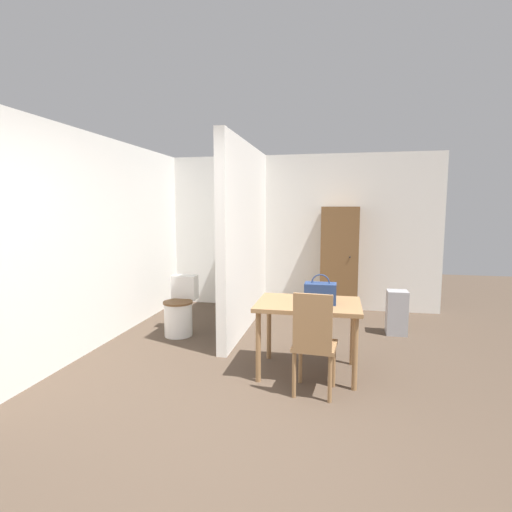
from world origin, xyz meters
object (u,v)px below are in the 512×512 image
object	(u,v)px
dining_table	(308,311)
wooden_cabinet	(339,260)
handbag	(320,293)
space_heater	(397,312)
toilet	(180,310)
wooden_chair	(314,341)

from	to	relation	value
dining_table	wooden_cabinet	bearing A→B (deg)	82.90
handbag	dining_table	bearing A→B (deg)	170.16
space_heater	toilet	bearing A→B (deg)	-168.57
wooden_chair	handbag	distance (m)	0.57
wooden_chair	toilet	xyz separation A→B (m)	(-1.82, 1.40, -0.18)
wooden_chair	toilet	bearing A→B (deg)	147.43
toilet	handbag	xyz separation A→B (m)	(1.85, -0.93, 0.51)
wooden_chair	handbag	world-z (taller)	handbag
dining_table	wooden_chair	xyz separation A→B (m)	(0.08, -0.49, -0.14)
handbag	space_heater	distance (m)	1.84
wooden_chair	wooden_cabinet	world-z (taller)	wooden_cabinet
wooden_chair	wooden_cabinet	size ratio (longest dim) A/B	0.56
toilet	dining_table	bearing A→B (deg)	-27.75
dining_table	toilet	bearing A→B (deg)	152.25
dining_table	toilet	size ratio (longest dim) A/B	1.35
dining_table	space_heater	distance (m)	1.84
dining_table	wooden_cabinet	size ratio (longest dim) A/B	0.61
dining_table	handbag	world-z (taller)	handbag
wooden_chair	handbag	size ratio (longest dim) A/B	3.08
dining_table	wooden_cabinet	world-z (taller)	wooden_cabinet
dining_table	handbag	size ratio (longest dim) A/B	3.32
wooden_cabinet	toilet	bearing A→B (deg)	-143.30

